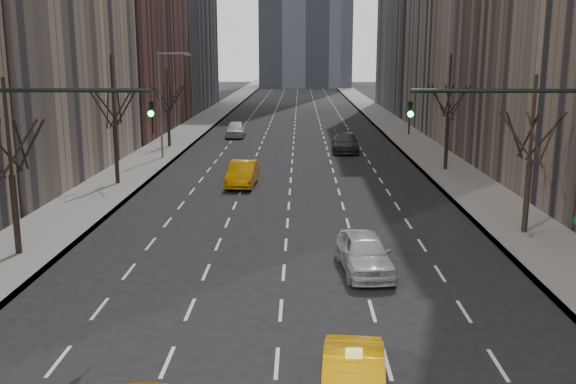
{
  "coord_description": "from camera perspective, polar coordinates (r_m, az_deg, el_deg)",
  "views": [
    {
      "loc": [
        0.66,
        -9.42,
        8.96
      ],
      "look_at": [
        0.18,
        15.76,
        3.5
      ],
      "focal_mm": 40.0,
      "sensor_mm": 36.0,
      "label": 1
    }
  ],
  "objects": [
    {
      "name": "sidewalk_left",
      "position": [
        80.95,
        -8.15,
        5.8
      ],
      "size": [
        4.5,
        320.0,
        0.15
      ],
      "primitive_type": "cube",
      "color": "slate",
      "rests_on": "ground"
    },
    {
      "name": "sidewalk_right",
      "position": [
        80.75,
        9.37,
        5.75
      ],
      "size": [
        4.5,
        320.0,
        0.15
      ],
      "primitive_type": "cube",
      "color": "slate",
      "rests_on": "ground"
    },
    {
      "name": "tree_lw_b",
      "position": [
        30.65,
        -23.34,
        1.38
      ],
      "size": [
        3.36,
        3.5,
        7.82
      ],
      "color": "black",
      "rests_on": "ground"
    },
    {
      "name": "tree_lw_c",
      "position": [
        45.5,
        -15.16,
        5.59
      ],
      "size": [
        3.36,
        3.5,
        8.74
      ],
      "color": "black",
      "rests_on": "ground"
    },
    {
      "name": "tree_lw_d",
      "position": [
        62.94,
        -10.61,
        7.1
      ],
      "size": [
        3.36,
        3.5,
        7.36
      ],
      "color": "black",
      "rests_on": "ground"
    },
    {
      "name": "tree_rw_b",
      "position": [
        33.81,
        20.68,
        2.52
      ],
      "size": [
        3.36,
        3.5,
        7.82
      ],
      "color": "black",
      "rests_on": "ground"
    },
    {
      "name": "tree_rw_c",
      "position": [
        50.94,
        14.02,
        6.32
      ],
      "size": [
        3.36,
        3.5,
        8.74
      ],
      "color": "black",
      "rests_on": "ground"
    },
    {
      "name": "traffic_mast_left",
      "position": [
        23.79,
        -23.2,
        2.85
      ],
      "size": [
        6.69,
        0.39,
        8.0
      ],
      "color": "black",
      "rests_on": "ground"
    },
    {
      "name": "traffic_mast_right",
      "position": [
        23.28,
        22.37,
        2.74
      ],
      "size": [
        6.69,
        0.39,
        8.0
      ],
      "color": "black",
      "rests_on": "ground"
    },
    {
      "name": "streetlight_far",
      "position": [
        55.72,
        -10.96,
        8.57
      ],
      "size": [
        2.83,
        0.22,
        9.0
      ],
      "color": "slate",
      "rests_on": "ground"
    },
    {
      "name": "taxi_sedan",
      "position": [
        17.04,
        5.82,
        -16.65
      ],
      "size": [
        1.94,
        4.63,
        1.49
      ],
      "primitive_type": "imported",
      "rotation": [
        0.0,
        0.0,
        -0.08
      ],
      "color": "#FFA805",
      "rests_on": "ground"
    },
    {
      "name": "silver_sedan_ahead",
      "position": [
        27.0,
        6.8,
        -5.38
      ],
      "size": [
        2.37,
        5.02,
        1.66
      ],
      "primitive_type": "imported",
      "rotation": [
        0.0,
        0.0,
        0.09
      ],
      "color": "#ABAFB4",
      "rests_on": "ground"
    },
    {
      "name": "far_taxi",
      "position": [
        44.3,
        -4.04,
        1.63
      ],
      "size": [
        2.02,
        5.15,
        1.67
      ],
      "primitive_type": "imported",
      "rotation": [
        0.0,
        0.0,
        -0.05
      ],
      "color": "orange",
      "rests_on": "ground"
    },
    {
      "name": "far_suv_grey",
      "position": [
        59.91,
        5.13,
        4.41
      ],
      "size": [
        2.58,
        6.01,
        1.73
      ],
      "primitive_type": "imported",
      "rotation": [
        0.0,
        0.0,
        -0.03
      ],
      "color": "#2F3035",
      "rests_on": "ground"
    },
    {
      "name": "far_car_white",
      "position": [
        70.49,
        -4.68,
        5.59
      ],
      "size": [
        2.19,
        5.11,
        1.72
      ],
      "primitive_type": "imported",
      "rotation": [
        0.0,
        0.0,
        0.03
      ],
      "color": "silver",
      "rests_on": "ground"
    }
  ]
}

